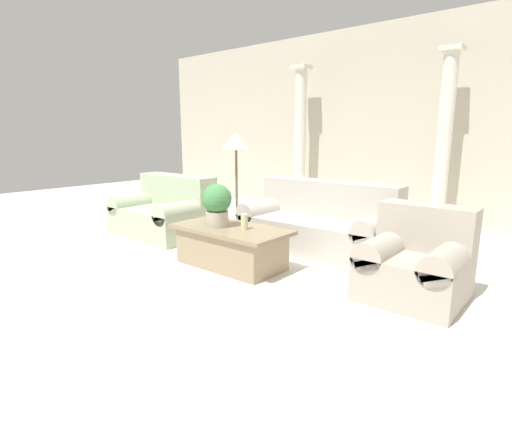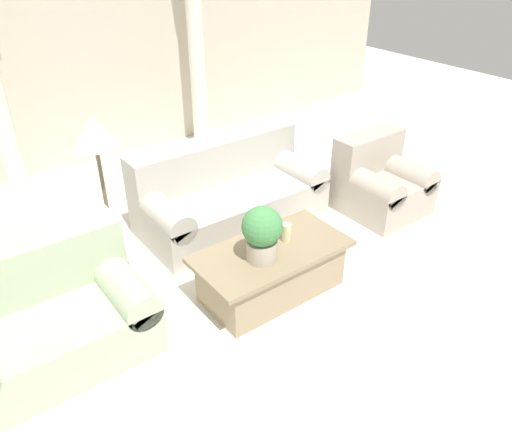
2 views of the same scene
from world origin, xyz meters
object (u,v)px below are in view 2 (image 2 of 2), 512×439
object	(u,v)px
floor_lamp	(95,139)
potted_plant	(262,232)
sofa_long	(228,192)
coffee_table	(271,270)
armchair	(380,181)
loveseat	(46,315)

from	to	relation	value
floor_lamp	potted_plant	bearing A→B (deg)	-56.00
sofa_long	coffee_table	size ratio (longest dim) A/B	1.46
floor_lamp	armchair	size ratio (longest dim) A/B	1.75
potted_plant	floor_lamp	world-z (taller)	floor_lamp
loveseat	floor_lamp	xyz separation A→B (m)	(0.79, 0.67, 0.93)
loveseat	armchair	bearing A→B (deg)	0.03
sofa_long	coffee_table	distance (m)	1.28
potted_plant	armchair	xyz separation A→B (m)	(1.99, 0.50, -0.36)
loveseat	coffee_table	bearing A→B (deg)	-14.24
sofa_long	armchair	world-z (taller)	sofa_long
potted_plant	armchair	bearing A→B (deg)	13.97
loveseat	floor_lamp	size ratio (longest dim) A/B	0.94
sofa_long	potted_plant	world-z (taller)	potted_plant
potted_plant	floor_lamp	size ratio (longest dim) A/B	0.32
armchair	floor_lamp	bearing A→B (deg)	166.47
coffee_table	sofa_long	bearing A→B (deg)	72.60
potted_plant	loveseat	bearing A→B (deg)	162.57
loveseat	armchair	world-z (taller)	loveseat
loveseat	coffee_table	size ratio (longest dim) A/B	1.04
floor_lamp	sofa_long	bearing A→B (deg)	4.74
potted_plant	armchair	world-z (taller)	potted_plant
floor_lamp	armchair	world-z (taller)	floor_lamp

